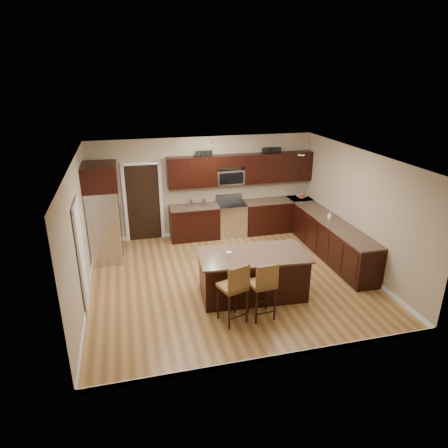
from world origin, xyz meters
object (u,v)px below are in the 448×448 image
object	(u,v)px
island	(253,276)
stool_left	(235,287)
range	(231,219)
stool_mid	(264,284)
refrigerator	(103,212)

from	to	relation	value
island	stool_left	bearing A→B (deg)	-121.95
island	stool_left	xyz separation A→B (m)	(-0.61, -0.85, 0.30)
range	stool_mid	xyz separation A→B (m)	(-0.48, -4.05, 0.24)
stool_left	stool_mid	bearing A→B (deg)	-18.22
island	stool_left	distance (m)	1.09
range	stool_left	distance (m)	4.18
island	stool_left	size ratio (longest dim) A/B	1.89
stool_left	range	bearing A→B (deg)	57.70
stool_mid	island	bearing A→B (deg)	79.81
range	stool_left	xyz separation A→B (m)	(-1.02, -4.04, 0.26)
range	stool_mid	distance (m)	4.08
stool_left	refrigerator	xyz separation A→B (m)	(-2.28, 3.28, 0.47)
stool_left	stool_mid	distance (m)	0.54
stool_left	island	bearing A→B (deg)	35.98
refrigerator	stool_left	bearing A→B (deg)	-55.26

